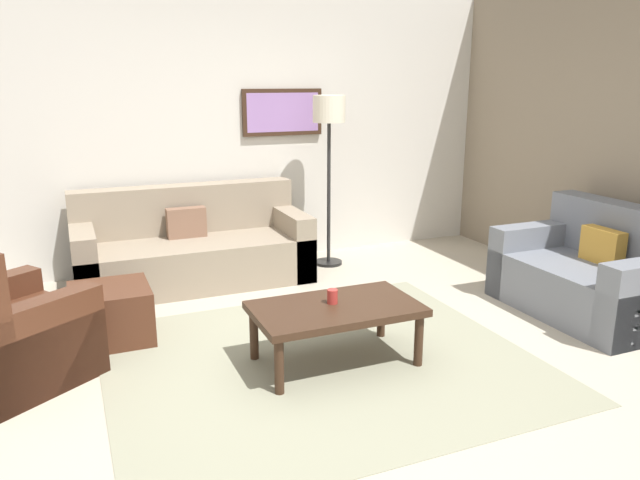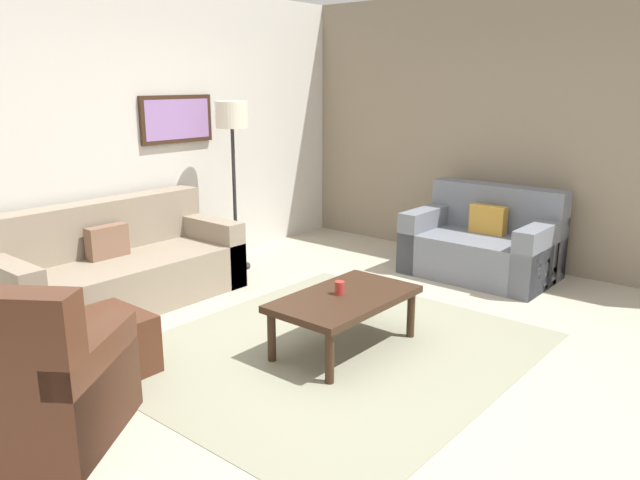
# 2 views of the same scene
# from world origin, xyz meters

# --- Properties ---
(ground_plane) EXTENTS (8.00, 8.00, 0.00)m
(ground_plane) POSITION_xyz_m (0.00, 0.00, 0.00)
(ground_plane) COLOR #B2A893
(rear_partition) EXTENTS (6.00, 0.12, 2.80)m
(rear_partition) POSITION_xyz_m (0.00, 2.60, 1.40)
(rear_partition) COLOR silver
(rear_partition) RESTS_ON ground_plane
(stone_feature_panel) EXTENTS (0.12, 5.20, 2.80)m
(stone_feature_panel) POSITION_xyz_m (3.00, 0.00, 1.40)
(stone_feature_panel) COLOR gray
(stone_feature_panel) RESTS_ON ground_plane
(area_rug) EXTENTS (2.80, 2.46, 0.01)m
(area_rug) POSITION_xyz_m (0.00, 0.00, 0.00)
(area_rug) COLOR gray
(area_rug) RESTS_ON ground_plane
(couch_main) EXTENTS (2.11, 0.91, 0.88)m
(couch_main) POSITION_xyz_m (-0.44, 2.10, 0.30)
(couch_main) COLOR gray
(couch_main) RESTS_ON ground_plane
(couch_loveseat) EXTENTS (0.92, 1.39, 0.88)m
(couch_loveseat) POSITION_xyz_m (2.44, -0.01, 0.30)
(couch_loveseat) COLOR slate
(couch_loveseat) RESTS_ON ground_plane
(armchair_leather) EXTENTS (1.11, 1.11, 0.95)m
(armchair_leather) POSITION_xyz_m (-1.95, 0.47, 0.31)
(armchair_leather) COLOR #4C2819
(armchair_leather) RESTS_ON ground_plane
(ottoman) EXTENTS (0.56, 0.56, 0.40)m
(ottoman) POSITION_xyz_m (-1.27, 0.94, 0.20)
(ottoman) COLOR #4C2819
(ottoman) RESTS_ON ground_plane
(coffee_table) EXTENTS (1.10, 0.64, 0.41)m
(coffee_table) POSITION_xyz_m (0.09, -0.04, 0.36)
(coffee_table) COLOR #382316
(coffee_table) RESTS_ON ground_plane
(cup) EXTENTS (0.07, 0.07, 0.10)m
(cup) POSITION_xyz_m (0.08, -0.00, 0.46)
(cup) COLOR #B2332D
(cup) RESTS_ON coffee_table
(lamp_standing) EXTENTS (0.32, 0.32, 1.71)m
(lamp_standing) POSITION_xyz_m (0.96, 2.06, 1.41)
(lamp_standing) COLOR black
(lamp_standing) RESTS_ON ground_plane
(framed_artwork) EXTENTS (0.85, 0.04, 0.47)m
(framed_artwork) POSITION_xyz_m (0.64, 2.51, 1.53)
(framed_artwork) COLOR #382316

